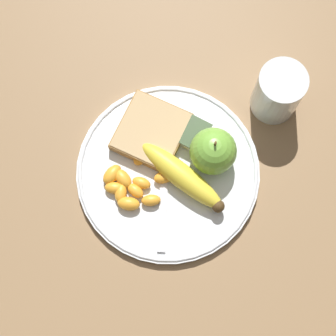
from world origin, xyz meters
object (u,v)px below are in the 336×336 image
Objects in this scene: juice_glass at (278,93)px; fork at (164,174)px; plate at (168,172)px; bread_slice at (151,132)px; apple at (213,151)px; jam_packet at (193,134)px; banana at (182,178)px.

juice_glass is 0.21m from fork.
bread_slice reaches higher than plate.
juice_glass is at bearing -45.36° from bread_slice.
bread_slice is at bearing 51.71° from plate.
jam_packet is at bearing 68.15° from apple.
juice_glass is 1.18× the size of apple.
fork is at bearing 172.06° from jam_packet.
juice_glass is at bearing -53.02° from fork.
banana is 1.48× the size of bread_slice.
jam_packet is at bearing -34.26° from fork.
bread_slice is (0.04, 0.05, 0.02)m from plate.
bread_slice is at bearing 96.12° from apple.
banana is 0.84× the size of fork.
apple reaches higher than jam_packet.
juice_glass is 0.50× the size of fork.
bread_slice is at bearing 60.79° from banana.
apple is at bearing -83.88° from bread_slice.
jam_packet is (-0.11, 0.08, -0.02)m from juice_glass.
plate is at bearing -128.29° from bread_slice.
plate is 0.08m from apple.
juice_glass is 0.13m from apple.
fork is at bearing 138.43° from apple.
plate is 2.62× the size of bread_slice.
apple reaches higher than banana.
plate is 0.01m from fork.
apple is (-0.13, 0.04, 0.00)m from juice_glass.
juice_glass reaches higher than apple.
juice_glass reaches higher than fork.
jam_packet is at bearing 143.59° from juice_glass.
juice_glass reaches higher than bread_slice.
apple is at bearing -111.85° from jam_packet.
banana is at bearing 160.08° from juice_glass.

